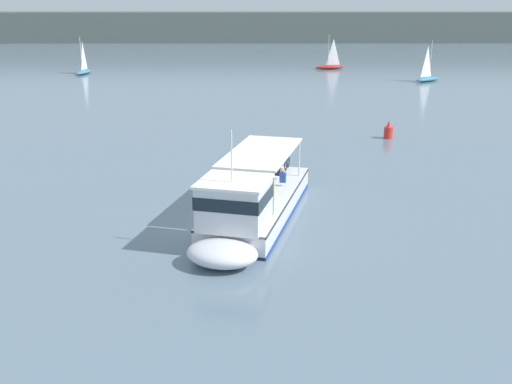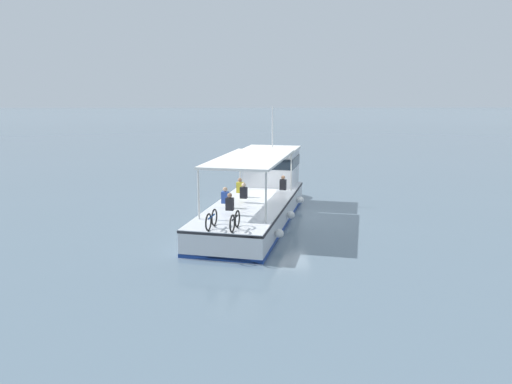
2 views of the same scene
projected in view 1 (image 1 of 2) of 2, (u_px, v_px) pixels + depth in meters
The scene contains 7 objects.
ground_plane at pixel (225, 228), 27.82m from camera, with size 400.00×400.00×0.00m, color slate.
distant_shoreline at pixel (247, 26), 165.36m from camera, with size 400.00×28.00×7.78m, color #515B56.
ferry_main at pixel (251, 206), 27.70m from camera, with size 6.19×13.07×5.32m.
sailboat_far_left at pixel (428, 77), 79.33m from camera, with size 4.60×4.12×5.40m.
sailboat_far_right at pixel (83, 70), 87.52m from camera, with size 1.95×4.93×5.40m.
sailboat_outer_anchorage at pixel (330, 66), 94.00m from camera, with size 5.00×2.60×5.40m.
channel_buoy at pixel (388, 131), 45.96m from camera, with size 0.70×0.70×1.40m.
Camera 1 is at (1.29, -25.95, 10.19)m, focal length 41.13 mm.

